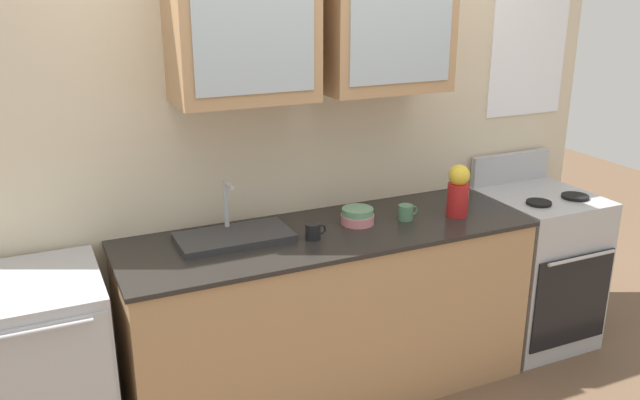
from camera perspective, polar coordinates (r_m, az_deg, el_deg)
The scene contains 10 objects.
ground_plane at distance 3.72m, azimuth 0.71°, elevation -15.75°, with size 10.00×10.00×0.00m, color brown.
back_wall_unit at distance 3.41m, azimuth -1.44°, elevation 9.78°, with size 3.63×0.46×2.87m.
counter at distance 3.48m, azimuth 0.74°, elevation -9.59°, with size 2.07×0.67×0.90m.
stove_range at distance 4.18m, azimuth 17.81°, elevation -5.42°, with size 0.58×0.66×1.08m.
sink_faucet at distance 3.21m, azimuth -7.34°, elevation -3.01°, with size 0.54×0.28×0.27m.
bowl_stack at distance 3.38m, azimuth 3.22°, elevation -1.38°, with size 0.17×0.17×0.08m.
vase at distance 3.53m, azimuth 11.70°, elevation 0.82°, with size 0.11×0.11×0.28m.
cup_near_sink at distance 3.18m, azimuth -0.57°, elevation -2.68°, with size 0.11×0.07×0.08m.
cup_near_bowls at distance 3.46m, azimuth 7.35°, elevation -1.04°, with size 0.11×0.08×0.08m.
dishwasher at distance 3.22m, azimuth -22.56°, elevation -13.72°, with size 0.56×0.65×0.90m.
Camera 1 is at (-1.32, -2.77, 2.10)m, focal length 37.53 mm.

